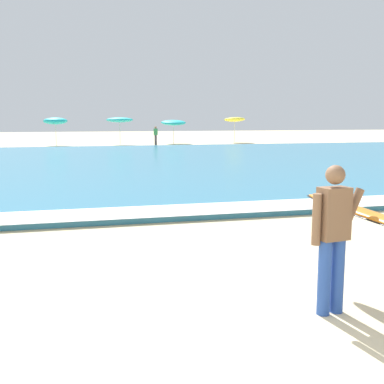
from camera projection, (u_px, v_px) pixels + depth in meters
ground_plane at (206, 335)px, 5.14m from camera, size 160.00×160.00×0.00m
sea at (93, 163)px, 23.88m from camera, size 120.00×28.00×0.14m
surf_foam at (129, 212)px, 11.05m from camera, size 120.00×1.42×0.01m
surfer_with_board at (350, 225)px, 5.65m from camera, size 1.08×2.45×1.73m
beach_umbrella_1 at (55, 121)px, 40.55m from camera, size 1.97×1.98×2.32m
beach_umbrella_2 at (120, 120)px, 41.54m from camera, size 2.26×2.27×2.34m
beach_umbrella_3 at (173, 123)px, 43.76m from camera, size 2.21×2.24×2.16m
beach_umbrella_4 at (235, 120)px, 45.63m from camera, size 1.95×1.97×2.41m
beachgoer_near_row_left at (156, 135)px, 41.34m from camera, size 0.32×0.20×1.58m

